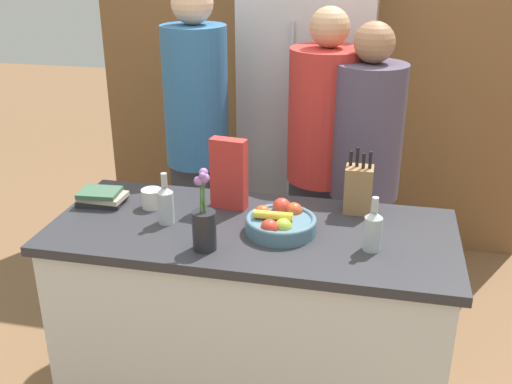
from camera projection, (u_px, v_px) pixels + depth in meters
name	position (u px, v px, depth m)	size (l,w,h in m)	color
kitchen_island	(252.00, 318.00, 2.62)	(1.66, 0.71, 0.89)	silver
back_wall_wood	(311.00, 52.00, 3.88)	(2.86, 0.12, 2.60)	brown
refrigerator	(307.00, 119.00, 3.69)	(0.76, 0.62, 1.91)	#B7B7BC
fruit_bowl	(280.00, 222.00, 2.40)	(0.29, 0.29, 0.11)	slate
knife_block	(358.00, 189.00, 2.55)	(0.12, 0.10, 0.29)	olive
flower_vase	(204.00, 224.00, 2.24)	(0.09, 0.09, 0.33)	#232328
cereal_box	(229.00, 174.00, 2.57)	(0.16, 0.08, 0.31)	red
coffee_mug	(153.00, 198.00, 2.62)	(0.12, 0.09, 0.08)	silver
book_stack	(102.00, 197.00, 2.66)	(0.21, 0.16, 0.06)	#232328
bottle_oil	(373.00, 229.00, 2.24)	(0.07, 0.07, 0.22)	#B2BCC1
bottle_vinegar	(166.00, 203.00, 2.46)	(0.07, 0.07, 0.22)	#B2BCC1
person_at_sink	(197.00, 135.00, 3.17)	(0.33, 0.33, 1.80)	#383842
person_in_blue	(324.00, 155.00, 3.11)	(0.38, 0.38, 1.69)	#383842
person_in_red_tee	(365.00, 170.00, 2.97)	(0.34, 0.34, 1.64)	#383842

